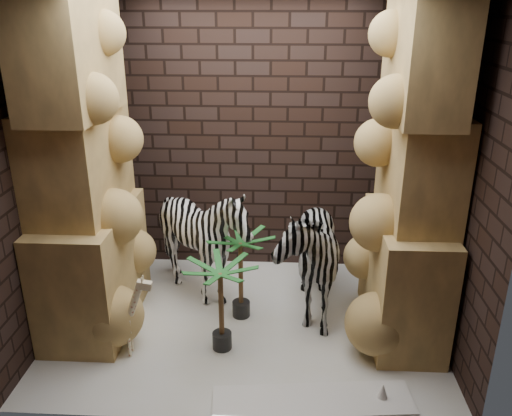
# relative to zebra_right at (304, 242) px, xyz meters

# --- Properties ---
(floor) EXTENTS (3.50, 3.50, 0.00)m
(floor) POSITION_rel_zebra_right_xyz_m (-0.54, -0.30, -0.72)
(floor) COLOR beige
(floor) RESTS_ON ground
(wall_back) EXTENTS (3.50, 0.00, 3.50)m
(wall_back) POSITION_rel_zebra_right_xyz_m (-0.54, 0.95, 0.78)
(wall_back) COLOR black
(wall_back) RESTS_ON ground
(wall_front) EXTENTS (3.50, 0.00, 3.50)m
(wall_front) POSITION_rel_zebra_right_xyz_m (-0.54, -1.55, 0.78)
(wall_front) COLOR black
(wall_front) RESTS_ON ground
(wall_left) EXTENTS (0.00, 3.00, 3.00)m
(wall_left) POSITION_rel_zebra_right_xyz_m (-2.29, -0.30, 0.78)
(wall_left) COLOR black
(wall_left) RESTS_ON ground
(wall_right) EXTENTS (0.00, 3.00, 3.00)m
(wall_right) POSITION_rel_zebra_right_xyz_m (1.21, -0.30, 0.78)
(wall_right) COLOR black
(wall_right) RESTS_ON ground
(rock_pillar_left) EXTENTS (0.68, 1.30, 3.00)m
(rock_pillar_left) POSITION_rel_zebra_right_xyz_m (-1.94, -0.30, 0.78)
(rock_pillar_left) COLOR #DCB164
(rock_pillar_left) RESTS_ON floor
(rock_pillar_right) EXTENTS (0.58, 1.25, 3.00)m
(rock_pillar_right) POSITION_rel_zebra_right_xyz_m (0.88, -0.30, 0.78)
(rock_pillar_right) COLOR #DCB164
(rock_pillar_right) RESTS_ON floor
(zebra_right) EXTENTS (0.71, 1.25, 1.44)m
(zebra_right) POSITION_rel_zebra_right_xyz_m (0.00, 0.00, 0.00)
(zebra_right) COLOR white
(zebra_right) RESTS_ON floor
(zebra_left) EXTENTS (1.05, 1.29, 1.16)m
(zebra_left) POSITION_rel_zebra_right_xyz_m (-0.98, 0.15, -0.14)
(zebra_left) COLOR white
(zebra_left) RESTS_ON floor
(giraffe_toy) EXTENTS (0.40, 0.15, 0.77)m
(giraffe_toy) POSITION_rel_zebra_right_xyz_m (-1.59, -0.82, -0.33)
(giraffe_toy) COLOR beige
(giraffe_toy) RESTS_ON floor
(palm_front) EXTENTS (0.36, 0.36, 0.87)m
(palm_front) POSITION_rel_zebra_right_xyz_m (-0.59, -0.17, -0.29)
(palm_front) COLOR #1C4A21
(palm_front) RESTS_ON floor
(palm_back) EXTENTS (0.36, 0.36, 0.83)m
(palm_back) POSITION_rel_zebra_right_xyz_m (-0.72, -0.69, -0.30)
(palm_back) COLOR #1C4A21
(palm_back) RESTS_ON floor
(surfboard) EXTENTS (1.53, 0.52, 0.05)m
(surfboard) POSITION_rel_zebra_right_xyz_m (0.05, -1.35, -0.70)
(surfboard) COLOR silver
(surfboard) RESTS_ON floor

